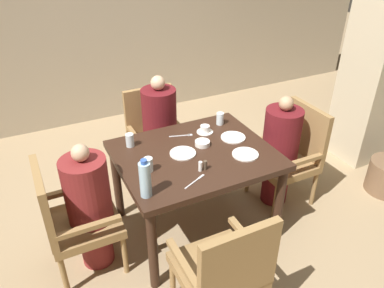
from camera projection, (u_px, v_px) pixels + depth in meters
ground_plane at (194, 226)px, 3.28m from camera, size 16.00×16.00×0.00m
wall_back at (103, 9)px, 4.44m from camera, size 8.00×0.06×2.80m
dining_table at (195, 163)px, 2.94m from camera, size 1.19×0.97×0.76m
chair_left_side at (71, 217)px, 2.65m from camera, size 0.50×0.50×0.92m
diner_in_left_chair at (90, 206)px, 2.68m from camera, size 0.32×0.32×1.05m
chair_far_side at (155, 133)px, 3.70m from camera, size 0.50×0.50×0.92m
diner_in_far_chair at (160, 131)px, 3.55m from camera, size 0.32×0.32×1.13m
chair_right_side at (292, 152)px, 3.40m from camera, size 0.50×0.50×0.92m
diner_in_right_chair at (280, 150)px, 3.32m from camera, size 0.32×0.32×1.06m
chair_near_corner at (224, 269)px, 2.26m from camera, size 0.50×0.50×0.92m
plate_main_left at (183, 153)px, 2.87m from camera, size 0.20×0.20×0.01m
plate_main_right at (245, 154)px, 2.85m from camera, size 0.20×0.20×0.01m
plate_dessert_center at (233, 137)px, 3.08m from camera, size 0.20×0.20×0.01m
teacup_with_saucer at (205, 130)px, 3.15m from camera, size 0.14×0.14×0.06m
bowl_small at (202, 143)px, 2.97m from camera, size 0.12×0.12×0.04m
water_bottle at (145, 179)px, 2.37m from camera, size 0.08×0.08×0.28m
glass_tall_near at (130, 140)px, 2.94m from camera, size 0.07×0.07×0.11m
glass_tall_mid at (148, 165)px, 2.65m from camera, size 0.07×0.07×0.11m
glass_tall_far at (220, 119)px, 3.26m from camera, size 0.07×0.07×0.11m
salt_shaker at (200, 166)px, 2.66m from camera, size 0.03×0.03×0.08m
pepper_shaker at (205, 165)px, 2.67m from camera, size 0.03×0.03×0.07m
fork_beside_plate at (183, 135)px, 3.11m from camera, size 0.19×0.07×0.00m
knife_beside_plate at (196, 181)px, 2.57m from camera, size 0.19×0.10×0.00m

